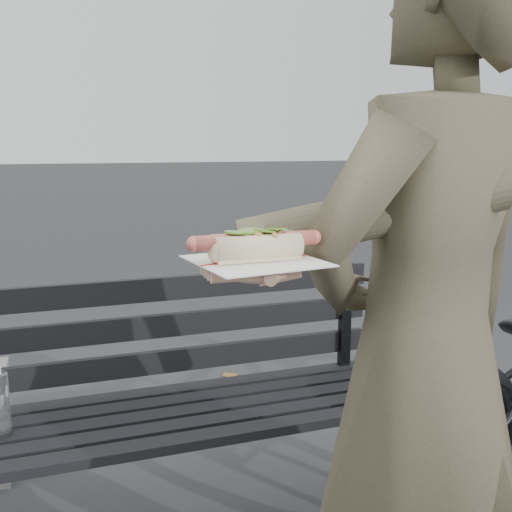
{
  "coord_description": "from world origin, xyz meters",
  "views": [
    {
      "loc": [
        -0.25,
        -0.87,
        1.32
      ],
      "look_at": [
        0.06,
        0.01,
        1.14
      ],
      "focal_mm": 42.0,
      "sensor_mm": 36.0,
      "label": 1
    }
  ],
  "objects": [
    {
      "name": "park_bench",
      "position": [
        0.1,
        0.97,
        0.52
      ],
      "size": [
        1.5,
        0.44,
        0.88
      ],
      "color": "black",
      "rests_on": "ground"
    },
    {
      "name": "person",
      "position": [
        0.46,
        0.12,
        0.88
      ],
      "size": [
        0.74,
        0.59,
        1.76
      ],
      "primitive_type": "imported",
      "rotation": [
        0.0,
        0.0,
        3.45
      ],
      "color": "#413C2B",
      "rests_on": "ground"
    },
    {
      "name": "held_hotdog",
      "position": [
        0.25,
        0.08,
        1.17
      ],
      "size": [
        0.63,
        0.31,
        0.2
      ],
      "color": "#413C2B"
    }
  ]
}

